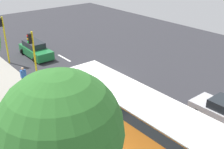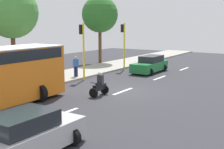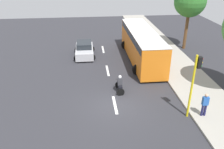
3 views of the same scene
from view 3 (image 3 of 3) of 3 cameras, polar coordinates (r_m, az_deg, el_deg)
The scene contains 11 objects.
ground_plane at distance 17.60m, azimuth 0.71°, elevation -7.49°, with size 40.00×60.00×0.10m, color #2D2D33.
sidewalk at distance 19.53m, azimuth 21.66°, elevation -5.44°, with size 4.00×60.00×0.15m, color #9E998E.
lane_stripe_mid at distance 17.57m, azimuth 0.71°, elevation -7.34°, with size 0.20×2.40×0.01m, color white.
lane_stripe_south at distance 22.79m, azimuth -1.08°, elevation 0.95°, with size 0.20×2.40×0.01m, color white.
lane_stripe_far_south at distance 28.32m, azimuth -2.19°, elevation 6.08°, with size 0.20×2.40×0.01m, color white.
car_silver at distance 26.32m, azimuth -6.69°, elevation 5.96°, with size 2.31×4.03×1.52m.
city_bus at distance 24.88m, azimuth 7.18°, elevation 7.51°, with size 3.20×11.00×3.16m.
motorcycle at distance 18.89m, azimuth 1.89°, elevation -2.53°, with size 0.60×1.30×1.53m.
pedestrian_near_signal at distance 16.90m, azimuth 21.55°, elevation -6.66°, with size 0.40×0.24×1.69m.
traffic_light_midblock at distance 15.79m, azimuth 19.39°, elevation -0.83°, with size 0.49×0.24×4.50m.
street_tree_center at distance 28.70m, azimuth 18.39°, elevation 16.41°, with size 3.53×3.53×7.29m.
Camera 3 is at (-1.79, -14.56, 9.68)m, focal length 37.79 mm.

